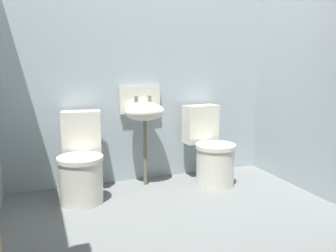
{
  "coord_description": "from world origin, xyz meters",
  "views": [
    {
      "loc": [
        -1.05,
        -2.55,
        1.25
      ],
      "look_at": [
        0.0,
        0.25,
        0.7
      ],
      "focal_mm": 38.47,
      "sensor_mm": 36.0,
      "label": 1
    }
  ],
  "objects": [
    {
      "name": "toilet_right",
      "position": [
        0.62,
        0.65,
        0.32
      ],
      "size": [
        0.43,
        0.62,
        0.78
      ],
      "rotation": [
        0.0,
        0.0,
        3.23
      ],
      "color": "silver",
      "rests_on": "ground"
    },
    {
      "name": "toilet_left",
      "position": [
        -0.69,
        0.65,
        0.32
      ],
      "size": [
        0.49,
        0.65,
        0.78
      ],
      "rotation": [
        0.0,
        0.0,
        2.94
      ],
      "color": "silver",
      "rests_on": "ground"
    },
    {
      "name": "wall_right",
      "position": [
        1.42,
        0.1,
        1.16
      ],
      "size": [
        0.1,
        2.2,
        2.33
      ],
      "primitive_type": "cube",
      "color": "#A0ACB2",
      "rests_on": "ground"
    },
    {
      "name": "wall_back",
      "position": [
        0.0,
        1.05,
        1.16
      ],
      "size": [
        3.15,
        0.1,
        2.33
      ],
      "primitive_type": "cube",
      "color": "#A4B1B8",
      "rests_on": "ground"
    },
    {
      "name": "ground_plane",
      "position": [
        0.0,
        0.0,
        -0.04
      ],
      "size": [
        3.15,
        2.4,
        0.08
      ],
      "primitive_type": "cube",
      "color": "slate"
    },
    {
      "name": "sink",
      "position": [
        -0.03,
        0.84,
        0.75
      ],
      "size": [
        0.42,
        0.35,
        0.99
      ],
      "color": "#6E674F",
      "rests_on": "ground"
    }
  ]
}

